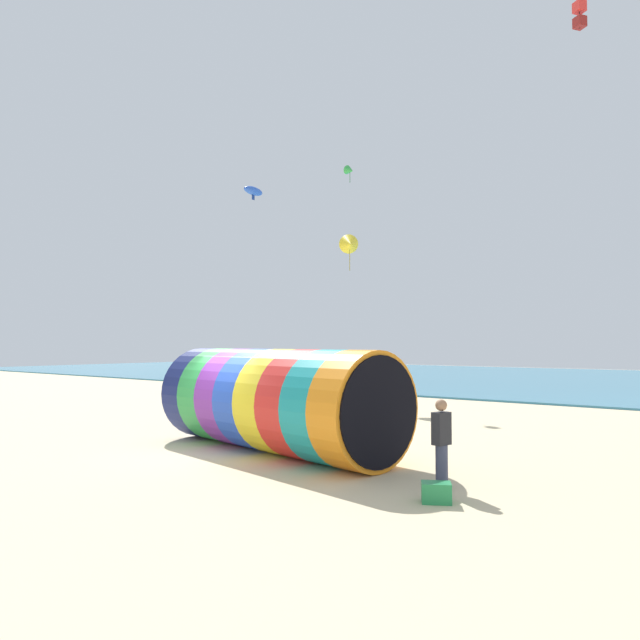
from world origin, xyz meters
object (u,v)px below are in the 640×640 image
giant_inflatable_tube (275,400)px  cooler_box (436,493)px  kite_blue_parafoil (253,191)px  kite_green_delta (350,170)px  kite_handler (441,443)px  kite_red_box (580,15)px  kite_yellow_delta (350,244)px

giant_inflatable_tube → cooler_box: (5.53, -1.89, -1.17)m
kite_blue_parafoil → kite_green_delta: bearing=82.4°
kite_handler → kite_blue_parafoil: (-13.51, 8.70, 9.10)m
kite_handler → kite_red_box: size_ratio=2.13×
kite_green_delta → kite_red_box: (13.75, -8.35, -0.02)m
kite_blue_parafoil → cooler_box: size_ratio=2.37×
kite_yellow_delta → kite_red_box: bearing=-26.6°
kite_yellow_delta → cooler_box: size_ratio=3.69×
kite_red_box → kite_handler: bearing=-99.2°
kite_yellow_delta → kite_handler: bearing=-49.9°
kite_green_delta → kite_blue_parafoil: (-0.90, -6.73, -2.47)m
kite_yellow_delta → cooler_box: 19.85m
giant_inflatable_tube → kite_green_delta: kite_green_delta is taller
kite_handler → kite_green_delta: 23.04m
kite_handler → kite_red_box: (1.15, 7.09, 11.54)m
kite_yellow_delta → kite_blue_parafoil: size_ratio=1.56×
giant_inflatable_tube → kite_yellow_delta: size_ratio=4.04×
kite_red_box → kite_yellow_delta: bearing=153.4°
kite_yellow_delta → cooler_box: kite_yellow_delta is taller
giant_inflatable_tube → kite_yellow_delta: (-5.97, 12.33, 6.53)m
kite_yellow_delta → kite_red_box: kite_red_box is taller
giant_inflatable_tube → kite_green_delta: 19.73m
kite_yellow_delta → giant_inflatable_tube: bearing=-64.2°
kite_handler → kite_yellow_delta: bearing=130.1°
kite_green_delta → kite_red_box: size_ratio=1.22×
kite_yellow_delta → kite_red_box: (12.30, -6.16, 4.56)m
kite_yellow_delta → kite_red_box: 14.49m
kite_handler → kite_green_delta: kite_green_delta is taller
kite_red_box → cooler_box: (-0.80, -8.06, -12.26)m
kite_green_delta → cooler_box: (12.96, -16.41, -12.28)m
kite_blue_parafoil → cooler_box: 19.54m
kite_red_box → kite_blue_parafoil: bearing=173.7°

